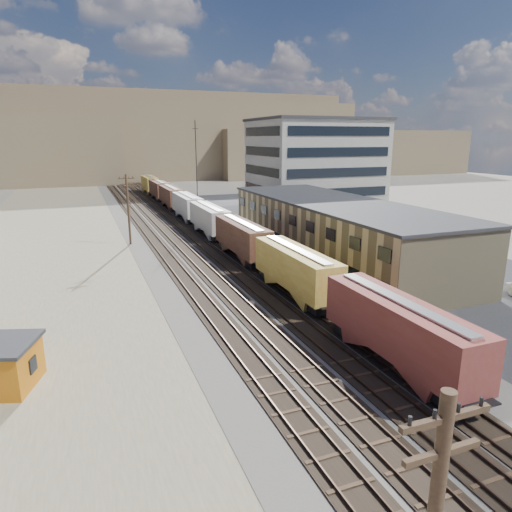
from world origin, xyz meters
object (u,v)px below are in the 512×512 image
object	(u,v)px
freight_train	(197,211)
utility_pole_north	(128,208)
maintenance_shed	(9,365)
parked_car_blue	(301,223)

from	to	relation	value
freight_train	utility_pole_north	size ratio (longest dim) A/B	11.97
maintenance_shed	parked_car_blue	size ratio (longest dim) A/B	0.87
freight_train	utility_pole_north	world-z (taller)	utility_pole_north
utility_pole_north	maintenance_shed	xyz separation A→B (m)	(-11.25, -37.29, -3.78)
freight_train	maintenance_shed	bearing A→B (deg)	-116.71
utility_pole_north	maintenance_shed	world-z (taller)	utility_pole_north
freight_train	maintenance_shed	xyz separation A→B (m)	(-23.55, -46.81, -1.27)
utility_pole_north	parked_car_blue	size ratio (longest dim) A/B	1.79
maintenance_shed	freight_train	bearing A→B (deg)	63.29
freight_train	parked_car_blue	world-z (taller)	freight_train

